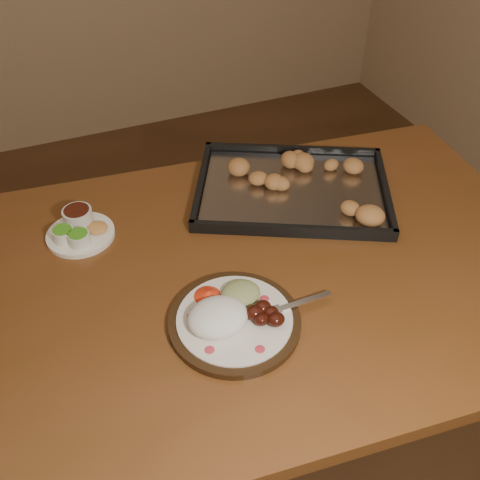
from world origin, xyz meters
name	(u,v)px	position (x,y,z in m)	size (l,w,h in m)	color
ground	(140,465)	(0.00, 0.00, 0.00)	(4.00, 4.00, 0.00)	#50331B
dining_table	(234,301)	(0.30, -0.03, 0.65)	(1.58, 1.04, 0.75)	brown
dinner_plate	(231,316)	(0.24, -0.17, 0.77)	(0.34, 0.26, 0.06)	black
condiment_saucer	(79,229)	(0.00, 0.22, 0.77)	(0.16, 0.16, 0.05)	white
baking_tray	(292,187)	(0.54, 0.18, 0.77)	(0.60, 0.54, 0.05)	black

